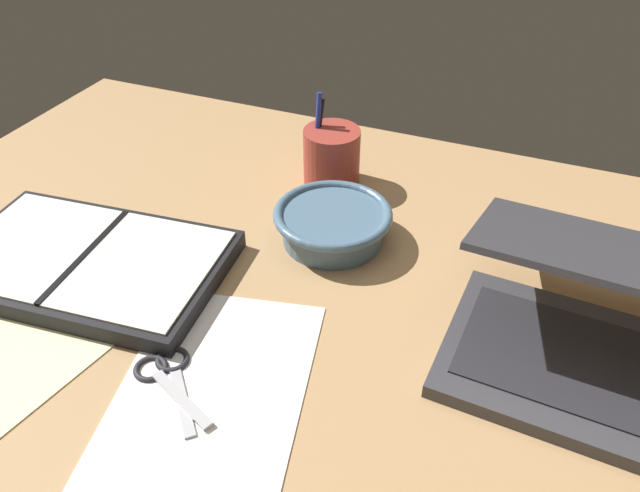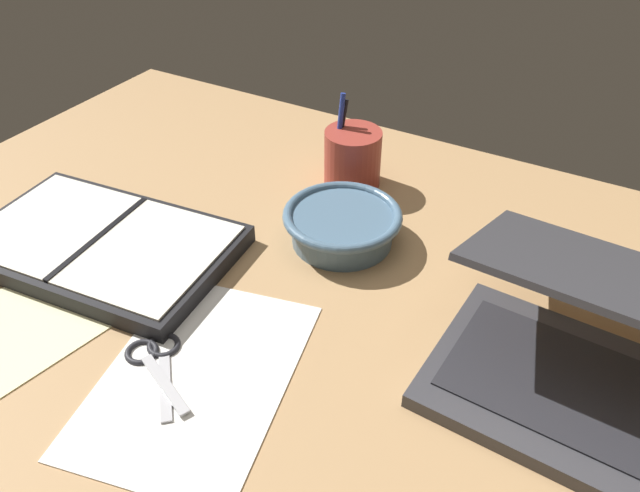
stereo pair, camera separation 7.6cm
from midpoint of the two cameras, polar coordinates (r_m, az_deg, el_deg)
desk_top at (r=77.73cm, az=-3.48°, el=-6.90°), size 140.00×100.00×2.00cm
laptop at (r=73.16cm, az=21.20°, el=-7.28°), size 31.59×29.50×15.40cm
bowl at (r=86.91cm, az=-1.33°, el=2.02°), size 16.63×16.63×5.01cm
pen_cup at (r=98.98cm, az=-1.17°, el=8.11°), size 8.93×8.93×14.53cm
planner at (r=89.15cm, az=-22.78°, el=-1.49°), size 37.70×25.55×3.00cm
scissors at (r=73.08cm, az=-16.84°, el=-11.16°), size 12.20×10.44×0.80cm
paper_sheet_front at (r=70.78cm, az=-12.89°, el=-12.63°), size 25.65×32.31×0.16cm
paper_sheet_beside_planner at (r=81.66cm, az=-28.82°, el=-9.09°), size 20.77×26.79×0.16cm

